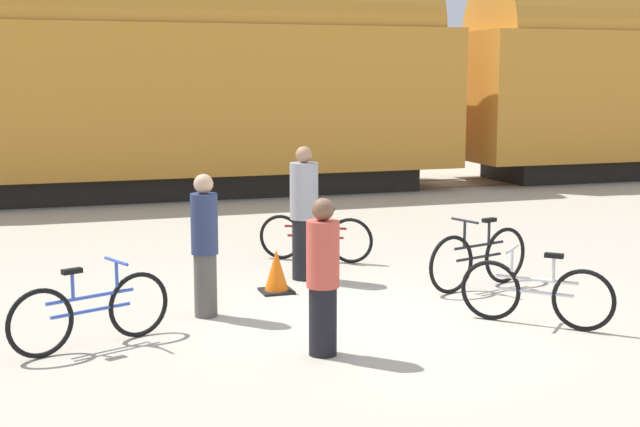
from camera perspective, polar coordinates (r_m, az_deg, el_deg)
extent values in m
plane|color=#B2A893|center=(10.06, 3.23, -6.87)|extent=(80.00, 80.00, 0.00)
cube|color=black|center=(20.59, -8.14, 1.98)|extent=(10.35, 2.22, 0.55)
cube|color=#C67F28|center=(20.45, -8.26, 7.25)|extent=(12.32, 2.96, 3.23)
cylinder|color=#C67F28|center=(20.47, -8.36, 11.77)|extent=(11.33, 2.81, 2.81)
cube|color=#4C4238|center=(19.93, -7.76, 0.98)|extent=(50.60, 0.07, 0.01)
cube|color=#4C4238|center=(21.33, -8.46, 1.48)|extent=(50.60, 0.07, 0.01)
torus|color=black|center=(13.26, -2.52, -1.51)|extent=(0.58, 0.41, 0.67)
torus|color=black|center=(12.97, 1.97, -1.74)|extent=(0.58, 0.41, 0.67)
cylinder|color=#A31E23|center=(13.08, -0.30, -0.90)|extent=(0.80, 0.55, 0.04)
cylinder|color=#A31E23|center=(13.10, -0.30, -1.50)|extent=(0.73, 0.50, 0.04)
cylinder|color=#A31E23|center=(13.00, 0.49, -0.33)|extent=(0.04, 0.04, 0.28)
cube|color=black|center=(12.98, 0.49, 0.28)|extent=(0.21, 0.18, 0.05)
cylinder|color=#A31E23|center=(13.13, -1.53, -0.17)|extent=(0.04, 0.04, 0.31)
cylinder|color=#A31E23|center=(13.11, -1.53, 0.49)|extent=(0.28, 0.40, 0.03)
torus|color=black|center=(9.55, -11.53, -5.74)|extent=(0.66, 0.31, 0.69)
torus|color=black|center=(9.10, -17.47, -6.72)|extent=(0.66, 0.31, 0.69)
cylinder|color=#3351B7|center=(9.27, -14.46, -5.17)|extent=(0.89, 0.40, 0.04)
cylinder|color=#3351B7|center=(9.30, -14.43, -6.04)|extent=(0.81, 0.37, 0.04)
cylinder|color=#3351B7|center=(9.16, -15.55, -4.46)|extent=(0.04, 0.04, 0.29)
cube|color=black|center=(9.12, -15.59, -3.57)|extent=(0.22, 0.15, 0.05)
cylinder|color=#3351B7|center=(9.36, -12.88, -3.96)|extent=(0.04, 0.04, 0.32)
cylinder|color=#3351B7|center=(9.33, -12.92, -3.00)|extent=(0.21, 0.44, 0.03)
torus|color=black|center=(11.30, 8.40, -3.25)|extent=(0.72, 0.27, 0.74)
torus|color=black|center=(11.99, 11.76, -2.64)|extent=(0.72, 0.27, 0.74)
cylinder|color=black|center=(11.60, 10.16, -2.02)|extent=(0.83, 0.30, 0.04)
cylinder|color=black|center=(11.63, 10.14, -2.77)|extent=(0.76, 0.27, 0.04)
cylinder|color=black|center=(11.69, 10.76, -1.17)|extent=(0.04, 0.04, 0.31)
cube|color=black|center=(11.67, 10.78, -0.42)|extent=(0.21, 0.14, 0.05)
cylinder|color=black|center=(11.38, 9.24, -1.32)|extent=(0.04, 0.04, 0.35)
cylinder|color=black|center=(11.35, 9.26, -0.46)|extent=(0.17, 0.45, 0.03)
torus|color=black|center=(10.18, 10.86, -4.84)|extent=(0.52, 0.51, 0.68)
torus|color=black|center=(9.97, 16.51, -5.35)|extent=(0.52, 0.51, 0.68)
cylinder|color=silver|center=(10.02, 13.69, -4.13)|extent=(0.66, 0.65, 0.04)
cylinder|color=silver|center=(10.06, 13.66, -4.92)|extent=(0.61, 0.60, 0.04)
cylinder|color=silver|center=(9.96, 14.72, -3.42)|extent=(0.04, 0.04, 0.28)
cube|color=black|center=(9.93, 14.75, -2.62)|extent=(0.20, 0.20, 0.05)
cylinder|color=silver|center=(10.05, 12.17, -3.12)|extent=(0.04, 0.04, 0.32)
cylinder|color=silver|center=(10.02, 12.20, -2.24)|extent=(0.35, 0.35, 0.03)
cylinder|color=black|center=(11.95, -1.02, -2.29)|extent=(0.32, 0.32, 0.82)
cylinder|color=gray|center=(11.83, -1.03, 1.45)|extent=(0.38, 0.38, 0.75)
sphere|color=#A37556|center=(11.77, -1.04, 3.80)|extent=(0.22, 0.22, 0.22)
cylinder|color=black|center=(8.78, 0.18, -6.89)|extent=(0.28, 0.28, 0.68)
cylinder|color=#CC4C3D|center=(8.62, 0.18, -2.61)|extent=(0.32, 0.32, 0.65)
sphere|color=brown|center=(8.55, 0.19, 0.27)|extent=(0.22, 0.22, 0.22)
cylinder|color=#514C47|center=(10.22, -7.34, -4.57)|extent=(0.26, 0.26, 0.73)
cylinder|color=navy|center=(10.08, -7.42, -0.66)|extent=(0.31, 0.31, 0.69)
sphere|color=tan|center=(10.01, -7.47, 1.90)|extent=(0.22, 0.22, 0.22)
cube|color=black|center=(11.33, -2.80, -4.97)|extent=(0.40, 0.40, 0.03)
cone|color=orange|center=(11.27, -2.81, -3.69)|extent=(0.32, 0.32, 0.55)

